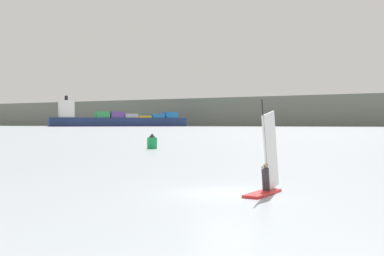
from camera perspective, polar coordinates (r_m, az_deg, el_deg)
ground_plane at (r=20.55m, az=3.94°, el=-7.95°), size 4000.00×4000.00×0.00m
windsurfer at (r=20.81m, az=8.98°, el=-5.28°), size 1.40×3.22×4.09m
cargo_ship at (r=617.23m, az=-9.08°, el=1.04°), size 155.10×125.57×38.35m
distant_headland at (r=1003.02m, az=-6.88°, el=1.44°), size 1212.81×681.86×40.00m
channel_buoy at (r=57.84m, az=-4.84°, el=-1.69°), size 1.22×1.22×1.87m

